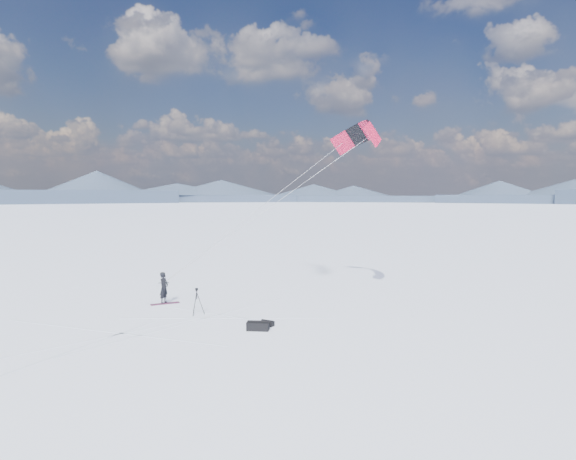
{
  "coord_description": "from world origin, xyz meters",
  "views": [
    {
      "loc": [
        3.79,
        -21.26,
        5.78
      ],
      "look_at": [
        5.49,
        5.14,
        3.79
      ],
      "focal_mm": 30.0,
      "sensor_mm": 36.0,
      "label": 1
    }
  ],
  "objects": [
    {
      "name": "ground",
      "position": [
        0.0,
        0.0,
        0.0
      ],
      "size": [
        1800.0,
        1800.0,
        0.0
      ],
      "primitive_type": "plane",
      "color": "white"
    },
    {
      "name": "tripod",
      "position": [
        0.88,
        1.67,
        0.83
      ],
      "size": [
        0.61,
        0.66,
        1.29
      ],
      "rotation": [
        0.0,
        0.0,
        0.11
      ],
      "color": "black",
      "rests_on": "ground"
    },
    {
      "name": "gear_bag_a",
      "position": [
        3.8,
        -1.18,
        0.19
      ],
      "size": [
        1.01,
        0.59,
        0.42
      ],
      "rotation": [
        0.0,
        0.0,
        -0.17
      ],
      "color": "black",
      "rests_on": "ground"
    },
    {
      "name": "snowboard",
      "position": [
        -1.07,
        4.02,
        0.02
      ],
      "size": [
        1.49,
        0.83,
        0.04
      ],
      "primitive_type": "cube",
      "rotation": [
        0.0,
        0.0,
        0.39
      ],
      "color": "#601739",
      "rests_on": "ground"
    },
    {
      "name": "power_kite",
      "position": [
        9.68,
        6.04,
        9.07
      ],
      "size": [
        12.02,
        5.5,
        8.82
      ],
      "color": "#BF1438",
      "rests_on": "ground"
    },
    {
      "name": "snow_tracks",
      "position": [
        -0.65,
        -0.35,
        0.0
      ],
      "size": [
        14.76,
        10.25,
        0.01
      ],
      "color": "silver",
      "rests_on": "ground"
    },
    {
      "name": "gear_bag_b",
      "position": [
        4.21,
        -0.53,
        0.12
      ],
      "size": [
        0.66,
        0.57,
        0.27
      ],
      "rotation": [
        0.0,
        0.0,
        -0.59
      ],
      "color": "black",
      "rests_on": "ground"
    },
    {
      "name": "horizon_hills",
      "position": [
        -0.0,
        0.0,
        4.14
      ],
      "size": [
        704.47,
        706.88,
        9.66
      ],
      "color": "#1C2537",
      "rests_on": "ground"
    },
    {
      "name": "snowkiter",
      "position": [
        -1.14,
        4.16,
        0.0
      ],
      "size": [
        0.58,
        0.71,
        1.67
      ],
      "primitive_type": "imported",
      "rotation": [
        0.0,
        0.0,
        1.23
      ],
      "color": "black",
      "rests_on": "ground"
    }
  ]
}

